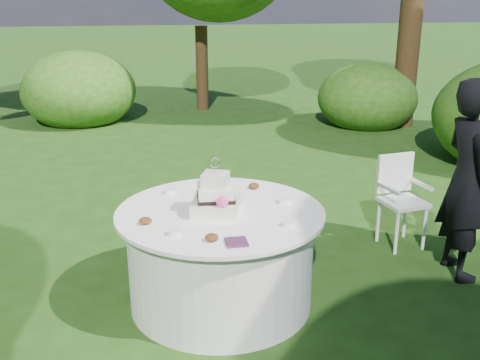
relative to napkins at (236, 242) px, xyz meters
name	(u,v)px	position (x,y,z in m)	size (l,w,h in m)	color
ground	(221,301)	(-0.02, 0.59, -0.78)	(80.00, 80.00, 0.00)	#213A10
napkins	(236,242)	(0.00, 0.00, 0.00)	(0.14, 0.14, 0.02)	#4D2141
feather_plume	(206,231)	(-0.17, 0.21, 0.00)	(0.48, 0.07, 0.01)	white
guest	(468,180)	(2.06, 0.72, 0.06)	(0.61, 0.40, 1.69)	black
table	(221,257)	(-0.02, 0.59, -0.39)	(1.56, 1.56, 0.77)	silver
cake	(216,198)	(-0.06, 0.56, 0.10)	(0.41, 0.41, 0.43)	beige
chair	(400,193)	(1.81, 1.39, -0.27)	(0.44, 0.43, 0.87)	white
votives	(230,211)	(0.04, 0.53, 0.01)	(0.98, 0.92, 0.04)	white
petal_cups	(206,212)	(-0.13, 0.51, 0.02)	(0.99, 1.05, 0.05)	#562D16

